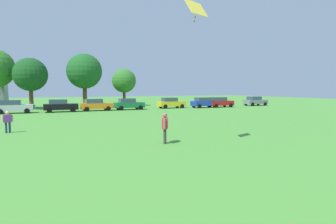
% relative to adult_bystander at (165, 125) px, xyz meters
% --- Properties ---
extents(ground_plane, '(160.00, 160.00, 0.00)m').
position_rel_adult_bystander_xyz_m(ground_plane, '(-3.51, 14.93, -1.04)').
color(ground_plane, '#4C9338').
extents(adult_bystander, '(0.54, 0.76, 1.75)m').
position_rel_adult_bystander_xyz_m(adult_bystander, '(0.00, 0.00, 0.00)').
color(adult_bystander, '#3F3833').
rests_on(adult_bystander, ground).
extents(bystander_near_trees, '(0.70, 0.42, 1.54)m').
position_rel_adult_bystander_xyz_m(bystander_near_trees, '(-8.49, 8.07, -0.13)').
color(bystander_near_trees, navy).
rests_on(bystander_near_trees, ground).
extents(kite, '(1.46, 1.02, 1.16)m').
position_rel_adult_bystander_xyz_m(kite, '(1.26, -1.22, 6.22)').
color(kite, yellow).
extents(parked_car_silver_1, '(4.30, 2.02, 1.68)m').
position_rel_adult_bystander_xyz_m(parked_car_silver_1, '(-9.48, 25.65, -0.18)').
color(parked_car_silver_1, silver).
rests_on(parked_car_silver_1, ground).
extents(parked_car_black_2, '(4.30, 2.02, 1.68)m').
position_rel_adult_bystander_xyz_m(parked_car_black_2, '(-4.00, 25.47, -0.18)').
color(parked_car_black_2, black).
rests_on(parked_car_black_2, ground).
extents(parked_car_orange_3, '(4.30, 2.02, 1.68)m').
position_rel_adult_bystander_xyz_m(parked_car_orange_3, '(0.71, 25.59, -0.18)').
color(parked_car_orange_3, orange).
rests_on(parked_car_orange_3, ground).
extents(parked_car_green_4, '(4.30, 2.02, 1.68)m').
position_rel_adult_bystander_xyz_m(parked_car_green_4, '(5.48, 25.63, -0.18)').
color(parked_car_green_4, '#196B38').
rests_on(parked_car_green_4, ground).
extents(parked_car_yellow_5, '(4.30, 2.02, 1.68)m').
position_rel_adult_bystander_xyz_m(parked_car_yellow_5, '(12.60, 26.12, -0.18)').
color(parked_car_yellow_5, yellow).
rests_on(parked_car_yellow_5, ground).
extents(parked_car_blue_6, '(4.30, 2.02, 1.68)m').
position_rel_adult_bystander_xyz_m(parked_car_blue_6, '(18.02, 24.96, -0.18)').
color(parked_car_blue_6, '#1E38AD').
rests_on(parked_car_blue_6, ground).
extents(parked_car_red_7, '(4.30, 2.02, 1.68)m').
position_rel_adult_bystander_xyz_m(parked_car_red_7, '(21.05, 24.73, -0.18)').
color(parked_car_red_7, red).
rests_on(parked_car_red_7, ground).
extents(parked_car_gray_8, '(4.30, 2.02, 1.68)m').
position_rel_adult_bystander_xyz_m(parked_car_gray_8, '(29.50, 25.76, -0.18)').
color(parked_car_gray_8, slate).
rests_on(parked_car_gray_8, ground).
extents(tree_center, '(4.90, 4.90, 7.64)m').
position_rel_adult_bystander_xyz_m(tree_center, '(-7.60, 32.02, 4.12)').
color(tree_center, brown).
rests_on(tree_center, ground).
extents(tree_right, '(5.56, 5.56, 8.66)m').
position_rel_adult_bystander_xyz_m(tree_right, '(0.16, 32.18, 4.81)').
color(tree_right, brown).
rests_on(tree_right, ground).
extents(tree_far_right, '(4.26, 4.26, 6.64)m').
position_rel_adult_bystander_xyz_m(tree_far_right, '(7.32, 34.61, 3.44)').
color(tree_far_right, brown).
rests_on(tree_far_right, ground).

